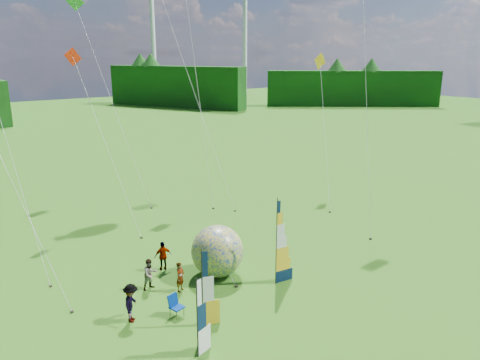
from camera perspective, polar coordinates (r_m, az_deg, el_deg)
ground at (r=22.55m, az=8.51°, el=-15.39°), size 220.00×220.00×0.00m
treeline_ring at (r=20.81m, az=8.94°, el=-5.86°), size 210.00×210.00×8.00m
turbine_left at (r=137.22m, az=0.60°, el=16.72°), size 8.00×1.20×30.00m
turbine_right at (r=129.65m, az=-10.55°, el=16.56°), size 8.00×1.20×30.00m
feather_banner_main at (r=23.67m, az=4.46°, el=-7.70°), size 1.21×0.25×4.44m
side_banner_left at (r=20.37m, az=-4.62°, el=-13.22°), size 0.95×0.39×3.47m
side_banner_far at (r=18.61m, az=-5.22°, el=-16.62°), size 0.95×0.37×3.24m
bol_inflatable at (r=24.82m, az=-2.78°, el=-8.65°), size 3.61×3.61×2.76m
spectator_a at (r=23.72m, az=-7.30°, el=-11.63°), size 0.66×0.58×1.51m
spectator_b at (r=24.13m, az=-10.92°, el=-11.20°), size 0.81×0.47×1.59m
spectator_c at (r=21.62m, az=-13.13°, el=-14.39°), size 1.03×1.16×1.76m
spectator_d at (r=25.97m, az=-9.35°, el=-9.11°), size 1.01×0.59×1.61m
camp_chair at (r=21.79m, az=-7.72°, el=-14.98°), size 0.71×0.71×1.02m
kite_whale at (r=38.28m, az=-7.07°, el=15.81°), size 8.62×17.06×23.76m
kite_rainbow_delta at (r=26.93m, az=-27.05°, el=7.26°), size 8.33×12.35×16.91m
kite_parafoil at (r=32.39m, az=15.24°, el=11.41°), size 9.02×10.06×19.12m
small_kite_red at (r=31.79m, az=-16.06°, el=5.02°), size 5.11×9.27×12.22m
small_kite_orange at (r=37.27m, az=-5.15°, el=11.85°), size 5.92×10.23×18.52m
small_kite_yellow at (r=37.84m, az=10.33°, el=6.72°), size 8.15×9.42×11.96m
small_kite_green at (r=39.58m, az=-15.56°, el=10.53°), size 5.59×14.55×17.11m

